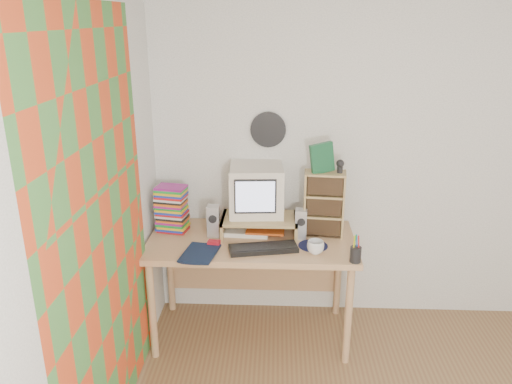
# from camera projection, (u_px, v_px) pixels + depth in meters

# --- Properties ---
(back_wall) EXTENTS (3.50, 0.00, 3.50)m
(back_wall) POSITION_uv_depth(u_px,v_px,m) (399.00, 155.00, 3.53)
(back_wall) COLOR white
(back_wall) RESTS_ON floor
(left_wall) EXTENTS (0.00, 3.50, 3.50)m
(left_wall) POSITION_uv_depth(u_px,v_px,m) (49.00, 267.00, 1.95)
(left_wall) COLOR white
(left_wall) RESTS_ON floor
(curtain) EXTENTS (0.00, 2.20, 2.20)m
(curtain) POSITION_uv_depth(u_px,v_px,m) (103.00, 239.00, 2.43)
(curtain) COLOR #D4451D
(curtain) RESTS_ON left_wall
(wall_disc) EXTENTS (0.25, 0.02, 0.25)m
(wall_disc) POSITION_uv_depth(u_px,v_px,m) (268.00, 130.00, 3.49)
(wall_disc) COLOR black
(wall_disc) RESTS_ON back_wall
(desk) EXTENTS (1.40, 0.70, 0.75)m
(desk) POSITION_uv_depth(u_px,v_px,m) (252.00, 253.00, 3.49)
(desk) COLOR tan
(desk) RESTS_ON floor
(monitor_riser) EXTENTS (0.52, 0.30, 0.12)m
(monitor_riser) POSITION_uv_depth(u_px,v_px,m) (259.00, 221.00, 3.45)
(monitor_riser) COLOR tan
(monitor_riser) RESTS_ON desk
(crt_monitor) EXTENTS (0.38, 0.38, 0.34)m
(crt_monitor) POSITION_uv_depth(u_px,v_px,m) (256.00, 191.00, 3.43)
(crt_monitor) COLOR silver
(crt_monitor) RESTS_ON monitor_riser
(speaker_left) EXTENTS (0.08, 0.08, 0.22)m
(speaker_left) POSITION_uv_depth(u_px,v_px,m) (214.00, 221.00, 3.40)
(speaker_left) COLOR #B4B3B8
(speaker_left) RESTS_ON desk
(speaker_right) EXTENTS (0.08, 0.08, 0.21)m
(speaker_right) POSITION_uv_depth(u_px,v_px,m) (301.00, 224.00, 3.37)
(speaker_right) COLOR #B4B3B8
(speaker_right) RESTS_ON desk
(keyboard) EXTENTS (0.46, 0.23, 0.03)m
(keyboard) POSITION_uv_depth(u_px,v_px,m) (263.00, 248.00, 3.21)
(keyboard) COLOR black
(keyboard) RESTS_ON desk
(dvd_stack) EXTENTS (0.22, 0.17, 0.28)m
(dvd_stack) POSITION_uv_depth(u_px,v_px,m) (172.00, 212.00, 3.48)
(dvd_stack) COLOR brown
(dvd_stack) RESTS_ON desk
(cd_rack) EXTENTS (0.28, 0.17, 0.45)m
(cd_rack) POSITION_uv_depth(u_px,v_px,m) (324.00, 204.00, 3.38)
(cd_rack) COLOR tan
(cd_rack) RESTS_ON desk
(mug) EXTENTS (0.11, 0.11, 0.09)m
(mug) POSITION_uv_depth(u_px,v_px,m) (316.00, 247.00, 3.17)
(mug) COLOR white
(mug) RESTS_ON desk
(diary) EXTENTS (0.28, 0.23, 0.05)m
(diary) POSITION_uv_depth(u_px,v_px,m) (184.00, 250.00, 3.17)
(diary) COLOR #0E1A33
(diary) RESTS_ON desk
(mousepad) EXTENTS (0.24, 0.24, 0.00)m
(mousepad) POSITION_uv_depth(u_px,v_px,m) (313.00, 246.00, 3.28)
(mousepad) COLOR #101637
(mousepad) RESTS_ON desk
(pen_cup) EXTENTS (0.09, 0.09, 0.14)m
(pen_cup) POSITION_uv_depth(u_px,v_px,m) (356.00, 252.00, 3.05)
(pen_cup) COLOR black
(pen_cup) RESTS_ON desk
(papers) EXTENTS (0.31, 0.24, 0.04)m
(papers) POSITION_uv_depth(u_px,v_px,m) (254.00, 229.00, 3.49)
(papers) COLOR white
(papers) RESTS_ON desk
(red_box) EXTENTS (0.09, 0.06, 0.04)m
(red_box) POSITION_uv_depth(u_px,v_px,m) (214.00, 244.00, 3.27)
(red_box) COLOR #AB1220
(red_box) RESTS_ON desk
(game_box) EXTENTS (0.16, 0.08, 0.20)m
(game_box) POSITION_uv_depth(u_px,v_px,m) (322.00, 158.00, 3.27)
(game_box) COLOR #175331
(game_box) RESTS_ON cd_rack
(webcam) EXTENTS (0.05, 0.05, 0.09)m
(webcam) POSITION_uv_depth(u_px,v_px,m) (340.00, 166.00, 3.28)
(webcam) COLOR black
(webcam) RESTS_ON cd_rack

